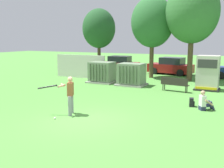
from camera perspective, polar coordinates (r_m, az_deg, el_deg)
name	(u,v)px	position (r m, az deg, el deg)	size (l,w,h in m)	color
ground_plane	(85,121)	(11.46, -5.83, -7.76)	(96.00, 96.00, 0.00)	#51933D
fence_panel	(80,66)	(23.63, -6.77, 3.73)	(4.80, 0.12, 2.00)	beige
transformer_west	(102,73)	(20.93, -2.14, 2.44)	(2.10, 1.70, 1.62)	#9E9B93
transformer_mid_west	(131,75)	(19.73, 4.15, 1.98)	(2.10, 1.70, 1.62)	#9E9B93
generator_enclosure	(208,73)	(19.01, 19.70, 2.21)	(1.60, 1.40, 2.30)	#262626
park_bench	(175,83)	(17.85, 13.15, 0.12)	(1.84, 0.63, 0.92)	#2D2823
batter	(69,93)	(12.23, -9.07, -1.99)	(1.55, 0.93, 1.74)	gray
sports_ball	(55,118)	(11.83, -12.05, -7.12)	(0.09, 0.09, 0.09)	white
seated_spectator	(204,102)	(13.70, 19.04, -3.71)	(0.78, 0.68, 0.96)	#282D4C
backpack	(192,102)	(14.22, 16.56, -3.77)	(0.31, 0.35, 0.44)	black
tree_left	(99,29)	(27.91, -2.80, 11.67)	(3.36, 3.36, 6.41)	#4C3828
tree_center_left	(152,22)	(23.76, 8.58, 12.84)	(3.64, 3.64, 6.96)	brown
tree_center_right	(192,12)	(22.69, 16.70, 14.43)	(4.16, 4.16, 7.95)	brown
parked_car_leftmost	(119,64)	(27.99, 1.45, 4.21)	(4.28, 2.07, 1.62)	maroon
parked_car_left_of_center	(171,66)	(26.46, 12.39, 3.67)	(4.39, 2.35, 1.62)	maroon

